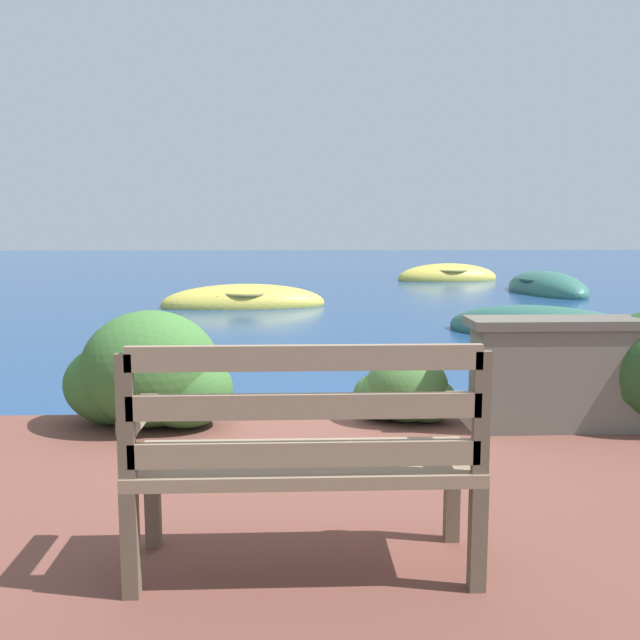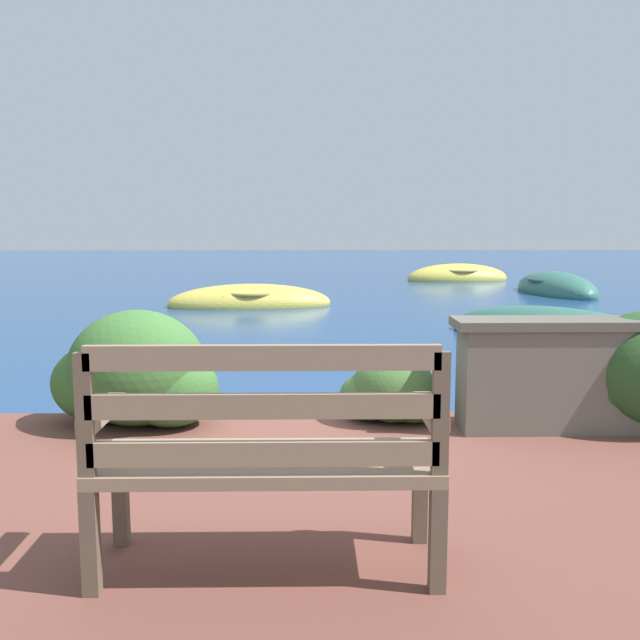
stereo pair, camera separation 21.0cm
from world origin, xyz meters
name	(u,v)px [view 2 (the right image)]	position (x,y,z in m)	size (l,w,h in m)	color
ground_plane	(280,442)	(0.00, 0.00, 0.00)	(80.00, 80.00, 0.00)	navy
park_bench	(266,452)	(0.05, -2.39, 0.70)	(1.34, 0.48, 0.93)	brown
stone_wall	(623,374)	(2.28, -0.46, 0.59)	(2.24, 0.39, 0.74)	#666056
hedge_clump_left	(135,375)	(-0.96, -0.29, 0.56)	(1.15, 0.83, 0.78)	#38662D
hedge_clump_centre	(392,392)	(0.78, -0.25, 0.43)	(0.71, 0.51, 0.48)	#426B33
rowboat_nearest	(554,335)	(3.60, 4.62, 0.07)	(3.02, 3.09, 0.78)	#336B5B
rowboat_mid	(250,303)	(-0.93, 8.74, 0.06)	(3.29, 1.54, 0.76)	#DBC64C
rowboat_far	(556,290)	(5.91, 11.22, 0.07)	(1.61, 3.25, 0.89)	#336B5B
rowboat_outer	(457,278)	(4.48, 15.22, 0.07)	(3.07, 1.67, 0.84)	#DBC64C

